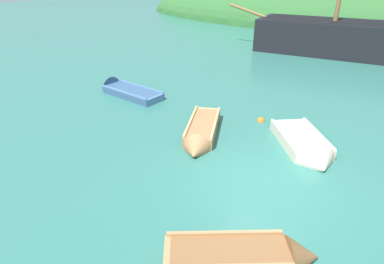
{
  "coord_description": "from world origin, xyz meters",
  "views": [
    {
      "loc": [
        2.48,
        -6.99,
        5.23
      ],
      "look_at": [
        -3.15,
        1.14,
        0.19
      ],
      "focal_mm": 29.95,
      "sensor_mm": 36.0,
      "label": 1
    }
  ],
  "objects_px": {
    "rowboat_center": "(306,149)",
    "rowboat_near_dock": "(201,134)",
    "rowboat_portside": "(124,91)",
    "buoy_orange": "(261,121)",
    "sailing_ship": "(379,45)",
    "rowboat_outer_right": "(248,258)"
  },
  "relations": [
    {
      "from": "rowboat_outer_right",
      "to": "buoy_orange",
      "type": "height_order",
      "value": "rowboat_outer_right"
    },
    {
      "from": "sailing_ship",
      "to": "rowboat_near_dock",
      "type": "relative_size",
      "value": 5.32
    },
    {
      "from": "rowboat_center",
      "to": "rowboat_outer_right",
      "type": "xyz_separation_m",
      "value": [
        0.38,
        -5.03,
        0.01
      ]
    },
    {
      "from": "buoy_orange",
      "to": "sailing_ship",
      "type": "bearing_deg",
      "value": 80.76
    },
    {
      "from": "rowboat_outer_right",
      "to": "rowboat_portside",
      "type": "height_order",
      "value": "rowboat_portside"
    },
    {
      "from": "rowboat_center",
      "to": "rowboat_portside",
      "type": "relative_size",
      "value": 0.82
    },
    {
      "from": "rowboat_outer_right",
      "to": "buoy_orange",
      "type": "bearing_deg",
      "value": 75.56
    },
    {
      "from": "rowboat_near_dock",
      "to": "rowboat_portside",
      "type": "xyz_separation_m",
      "value": [
        -5.46,
        1.66,
        -0.04
      ]
    },
    {
      "from": "rowboat_center",
      "to": "buoy_orange",
      "type": "relative_size",
      "value": 10.48
    },
    {
      "from": "rowboat_center",
      "to": "rowboat_portside",
      "type": "bearing_deg",
      "value": -133.89
    },
    {
      "from": "sailing_ship",
      "to": "rowboat_portside",
      "type": "distance_m",
      "value": 16.8
    },
    {
      "from": "rowboat_outer_right",
      "to": "buoy_orange",
      "type": "xyz_separation_m",
      "value": [
        -2.54,
        6.4,
        -0.12
      ]
    },
    {
      "from": "rowboat_center",
      "to": "buoy_orange",
      "type": "bearing_deg",
      "value": -162.66
    },
    {
      "from": "sailing_ship",
      "to": "buoy_orange",
      "type": "height_order",
      "value": "sailing_ship"
    },
    {
      "from": "rowboat_near_dock",
      "to": "buoy_orange",
      "type": "height_order",
      "value": "rowboat_near_dock"
    },
    {
      "from": "sailing_ship",
      "to": "rowboat_center",
      "type": "bearing_deg",
      "value": 83.41
    },
    {
      "from": "rowboat_center",
      "to": "rowboat_near_dock",
      "type": "relative_size",
      "value": 0.9
    },
    {
      "from": "rowboat_center",
      "to": "rowboat_near_dock",
      "type": "distance_m",
      "value": 3.48
    },
    {
      "from": "rowboat_portside",
      "to": "rowboat_near_dock",
      "type": "bearing_deg",
      "value": 166.86
    },
    {
      "from": "rowboat_portside",
      "to": "sailing_ship",
      "type": "bearing_deg",
      "value": -117.86
    },
    {
      "from": "rowboat_portside",
      "to": "rowboat_center",
      "type": "bearing_deg",
      "value": -179.88
    },
    {
      "from": "rowboat_near_dock",
      "to": "rowboat_outer_right",
      "type": "bearing_deg",
      "value": 18.69
    }
  ]
}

